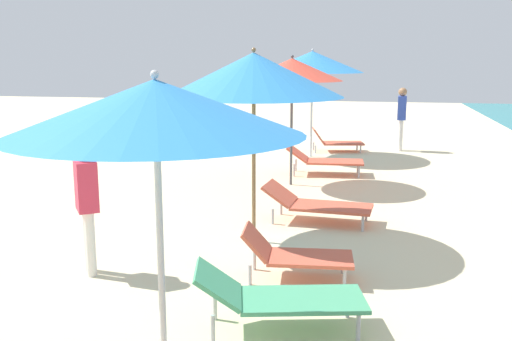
# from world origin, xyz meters

# --- Properties ---
(umbrella_fourth) EXTENTS (2.07, 2.07, 2.35)m
(umbrella_fourth) POSITION_xyz_m (-0.08, 10.12, 2.10)
(umbrella_fourth) COLOR silver
(umbrella_fourth) RESTS_ON ground
(lounger_fourth_shoreside) EXTENTS (1.62, 0.94, 0.61)m
(lounger_fourth_shoreside) POSITION_xyz_m (0.59, 11.18, 0.34)
(lounger_fourth_shoreside) COLOR #4CA572
(lounger_fourth_shoreside) RESTS_ON ground
(umbrella_fifth) EXTENTS (2.32, 2.32, 2.57)m
(umbrella_fifth) POSITION_xyz_m (-0.16, 13.65, 2.22)
(umbrella_fifth) COLOR olive
(umbrella_fifth) RESTS_ON ground
(lounger_fifth_shoreside) EXTENTS (1.65, 0.76, 0.57)m
(lounger_fifth_shoreside) POSITION_xyz_m (0.56, 14.73, 0.30)
(lounger_fifth_shoreside) COLOR #D8593F
(lounger_fifth_shoreside) RESTS_ON ground
(lounger_fifth_inland) EXTENTS (1.27, 0.68, 0.58)m
(lounger_fifth_inland) POSITION_xyz_m (0.56, 12.44, 0.29)
(lounger_fifth_inland) COLOR #D8593F
(lounger_fifth_inland) RESTS_ON ground
(umbrella_sixth) EXTENTS (1.93, 1.93, 2.50)m
(umbrella_sixth) POSITION_xyz_m (-0.20, 17.24, 2.22)
(umbrella_sixth) COLOR #4C4C51
(umbrella_sixth) RESTS_ON ground
(lounger_sixth_shoreside) EXTENTS (1.66, 0.79, 0.61)m
(lounger_sixth_shoreside) POSITION_xyz_m (0.34, 18.38, 0.33)
(lounger_sixth_shoreside) COLOR #D8593F
(lounger_sixth_shoreside) RESTS_ON ground
(umbrella_farthest) EXTENTS (2.52, 2.52, 2.67)m
(umbrella_farthest) POSITION_xyz_m (-0.19, 20.58, 2.35)
(umbrella_farthest) COLOR silver
(umbrella_farthest) RESTS_ON ground
(lounger_farthest_shoreside) EXTENTS (1.44, 0.89, 0.63)m
(lounger_farthest_shoreside) POSITION_xyz_m (0.36, 21.50, 0.28)
(lounger_farthest_shoreside) COLOR #D8593F
(lounger_farthest_shoreside) RESTS_ON ground
(person_walking_mid) EXTENTS (0.39, 0.42, 1.52)m
(person_walking_mid) POSITION_xyz_m (-1.75, 12.12, 0.91)
(person_walking_mid) COLOR silver
(person_walking_mid) RESTS_ON ground
(person_walking_far) EXTENTS (0.23, 0.37, 1.68)m
(person_walking_far) POSITION_xyz_m (2.06, 22.04, 1.02)
(person_walking_far) COLOR silver
(person_walking_far) RESTS_ON ground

